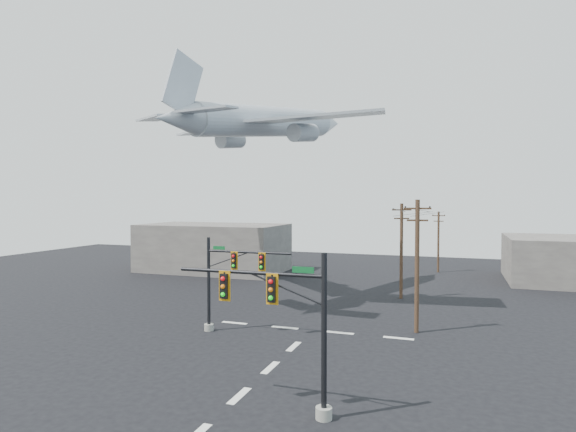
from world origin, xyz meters
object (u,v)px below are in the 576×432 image
at_px(signal_mast_far, 226,282).
at_px(utility_pole_b, 401,249).
at_px(signal_mast_near, 290,327).
at_px(airliner, 266,122).
at_px(utility_pole_c, 438,240).
at_px(utility_pole_a, 417,263).

bearing_deg(signal_mast_far, utility_pole_b, 56.83).
bearing_deg(signal_mast_near, airliner, 114.16).
distance_m(signal_mast_near, utility_pole_c, 44.38).
bearing_deg(signal_mast_near, signal_mast_far, 128.41).
bearing_deg(utility_pole_c, signal_mast_near, -93.31).
relative_size(signal_mast_near, airliner, 0.29).
height_order(utility_pole_b, airliner, airliner).
distance_m(signal_mast_near, signal_mast_far, 13.39).
bearing_deg(utility_pole_b, signal_mast_far, -142.80).
height_order(utility_pole_c, airliner, airliner).
bearing_deg(utility_pole_a, utility_pole_c, 78.48).
xyz_separation_m(utility_pole_a, utility_pole_b, (-2.23, 11.28, -0.19)).
xyz_separation_m(signal_mast_near, signal_mast_far, (-8.32, 10.49, -0.25)).
distance_m(signal_mast_far, utility_pole_b, 18.73).
relative_size(utility_pole_b, airliner, 0.36).
height_order(signal_mast_far, airliner, airliner).
bearing_deg(utility_pole_c, signal_mast_far, -108.36).
height_order(utility_pole_a, airliner, airliner).
bearing_deg(utility_pole_c, airliner, -120.63).
relative_size(signal_mast_near, utility_pole_c, 0.93).
distance_m(utility_pole_a, airliner, 19.51).
height_order(utility_pole_b, utility_pole_c, utility_pole_b).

